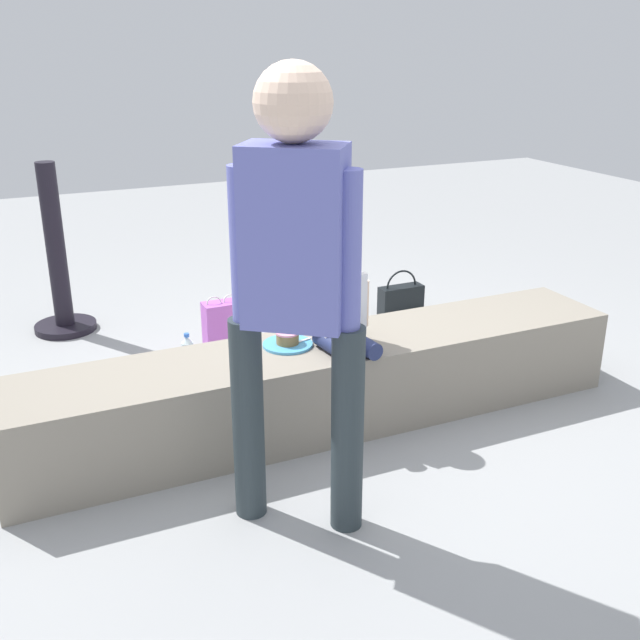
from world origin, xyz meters
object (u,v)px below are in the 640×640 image
at_px(gift_bag, 224,331).
at_px(cake_plate, 288,341).
at_px(water_bottle_far_side, 232,368).
at_px(handbag_black_leather, 401,299).
at_px(adult_standing, 295,267).
at_px(cake_box_white, 289,370).
at_px(party_cup_red, 46,388).
at_px(child_seated, 340,299).
at_px(water_bottle_near_gift, 188,356).

bearing_deg(gift_bag, cake_plate, -87.15).
bearing_deg(water_bottle_far_side, handbag_black_leather, 22.94).
height_order(adult_standing, handbag_black_leather, adult_standing).
bearing_deg(adult_standing, cake_box_white, 69.38).
xyz_separation_m(adult_standing, water_bottle_far_side, (0.13, 1.15, -0.86)).
bearing_deg(party_cup_red, cake_box_white, -15.54).
height_order(adult_standing, water_bottle_far_side, adult_standing).
bearing_deg(water_bottle_far_side, party_cup_red, 164.16).
xyz_separation_m(child_seated, party_cup_red, (-1.19, 0.81, -0.55)).
bearing_deg(child_seated, water_bottle_near_gift, 121.27).
height_order(cake_box_white, handbag_black_leather, handbag_black_leather).
bearing_deg(adult_standing, child_seated, 52.43).
bearing_deg(water_bottle_near_gift, cake_plate, -69.10).
distance_m(child_seated, gift_bag, 1.04).
relative_size(water_bottle_far_side, cake_box_white, 0.66).
bearing_deg(water_bottle_far_side, cake_box_white, -14.62).
relative_size(adult_standing, water_bottle_far_side, 7.24).
height_order(child_seated, gift_bag, child_seated).
distance_m(gift_bag, party_cup_red, 0.95).
distance_m(child_seated, water_bottle_near_gift, 1.06).
xyz_separation_m(child_seated, handbag_black_leather, (0.97, 1.12, -0.50)).
bearing_deg(water_bottle_near_gift, handbag_black_leather, 12.14).
xyz_separation_m(water_bottle_near_gift, cake_box_white, (0.44, -0.31, -0.04)).
distance_m(child_seated, water_bottle_far_side, 0.82).
distance_m(water_bottle_near_gift, party_cup_red, 0.71).
bearing_deg(child_seated, gift_bag, 105.56).
bearing_deg(cake_plate, party_cup_red, 143.37).
bearing_deg(gift_bag, cake_box_white, -63.43).
bearing_deg(gift_bag, child_seated, -74.44).
xyz_separation_m(gift_bag, handbag_black_leather, (1.23, 0.20, -0.06)).
relative_size(gift_bag, water_bottle_far_side, 1.68).
xyz_separation_m(cake_plate, handbag_black_leather, (1.19, 1.03, -0.31)).
distance_m(water_bottle_near_gift, water_bottle_far_side, 0.29).
height_order(water_bottle_far_side, cake_box_white, water_bottle_far_side).
bearing_deg(child_seated, water_bottle_far_side, 119.75).
distance_m(child_seated, cake_box_white, 0.73).
xyz_separation_m(adult_standing, water_bottle_near_gift, (-0.04, 1.39, -0.86)).
xyz_separation_m(cake_plate, water_bottle_near_gift, (-0.27, 0.72, -0.31)).
relative_size(child_seated, water_bottle_far_side, 2.19).
relative_size(water_bottle_far_side, handbag_black_leather, 0.74).
relative_size(cake_box_white, handbag_black_leather, 1.13).
xyz_separation_m(cake_plate, party_cup_red, (-0.98, 0.73, -0.35)).
distance_m(water_bottle_near_gift, handbag_black_leather, 1.49).
height_order(cake_plate, gift_bag, cake_plate).
bearing_deg(water_bottle_near_gift, cake_box_white, -34.82).
relative_size(party_cup_red, handbag_black_leather, 0.39).
xyz_separation_m(gift_bag, cake_box_white, (0.21, -0.42, -0.10)).
bearing_deg(handbag_black_leather, gift_bag, -170.65).
height_order(adult_standing, cake_box_white, adult_standing).
xyz_separation_m(adult_standing, cake_box_white, (0.41, 1.08, -0.90)).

